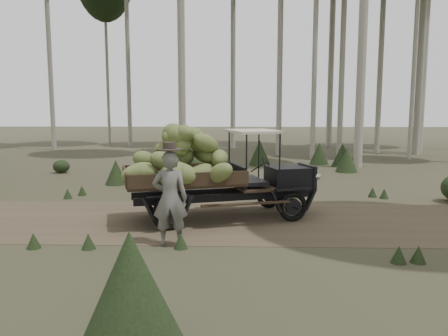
% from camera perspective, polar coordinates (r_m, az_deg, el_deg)
% --- Properties ---
extents(ground, '(120.00, 120.00, 0.00)m').
position_cam_1_polar(ground, '(10.45, -6.45, -6.77)').
color(ground, '#473D2B').
rests_on(ground, ground).
extents(dirt_track, '(70.00, 4.00, 0.01)m').
position_cam_1_polar(dirt_track, '(10.44, -6.45, -6.75)').
color(dirt_track, brown).
rests_on(dirt_track, ground).
extents(banana_truck, '(4.80, 3.01, 2.37)m').
position_cam_1_polar(banana_truck, '(10.07, -3.42, 0.73)').
color(banana_truck, black).
rests_on(banana_truck, ground).
extents(farmer, '(0.69, 0.52, 1.98)m').
position_cam_1_polar(farmer, '(8.34, -7.07, -3.81)').
color(farmer, '#626059').
rests_on(farmer, ground).
extents(undergrowth, '(23.95, 22.62, 1.40)m').
position_cam_1_polar(undergrowth, '(10.59, -0.58, -3.65)').
color(undergrowth, '#233319').
rests_on(undergrowth, ground).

